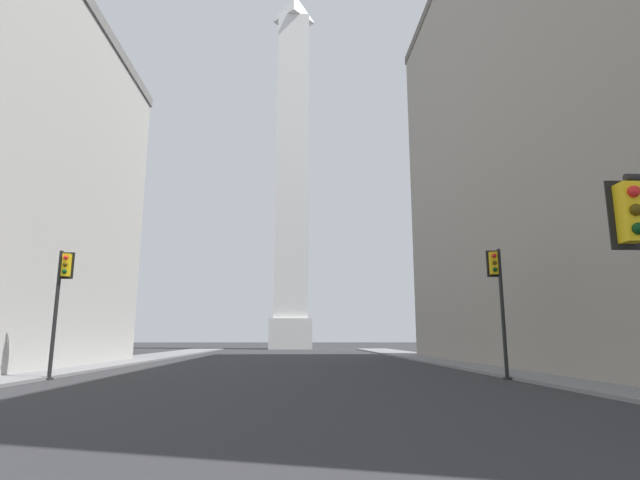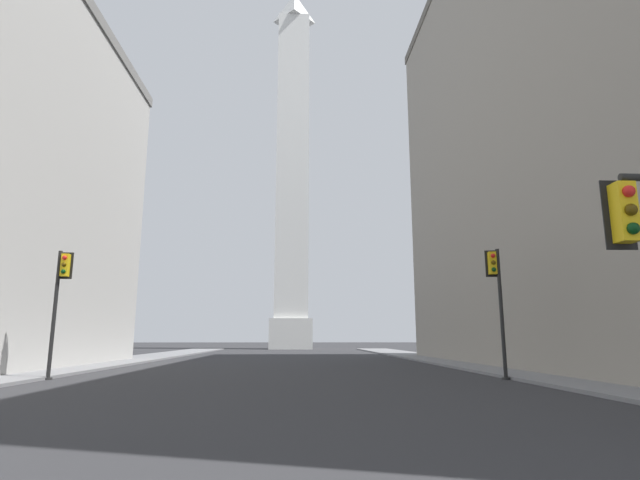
{
  "view_description": "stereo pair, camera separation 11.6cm",
  "coord_description": "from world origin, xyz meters",
  "views": [
    {
      "loc": [
        0.65,
        -0.59,
        1.95
      ],
      "look_at": [
        3.5,
        55.59,
        12.95
      ],
      "focal_mm": 28.0,
      "sensor_mm": 36.0,
      "label": 1
    },
    {
      "loc": [
        0.76,
        -0.6,
        1.95
      ],
      "look_at": [
        3.5,
        55.59,
        12.95
      ],
      "focal_mm": 28.0,
      "sensor_mm": 36.0,
      "label": 2
    }
  ],
  "objects": [
    {
      "name": "sidewalk_left",
      "position": [
        -13.33,
        31.03,
        0.07
      ],
      "size": [
        5.0,
        103.44,
        0.15
      ],
      "primitive_type": "cube",
      "color": "slate",
      "rests_on": "ground_plane"
    },
    {
      "name": "sidewalk_right",
      "position": [
        13.33,
        31.03,
        0.07
      ],
      "size": [
        5.0,
        103.44,
        0.15
      ],
      "primitive_type": "cube",
      "color": "slate",
      "rests_on": "ground_plane"
    },
    {
      "name": "obelisk",
      "position": [
        0.0,
        86.2,
        32.81
      ],
      "size": [
        7.2,
        7.2,
        68.16
      ],
      "color": "silver",
      "rests_on": "ground_plane"
    },
    {
      "name": "traffic_light_mid_right",
      "position": [
        10.53,
        23.12,
        4.09
      ],
      "size": [
        0.76,
        0.52,
        6.22
      ],
      "color": "black",
      "rests_on": "ground_plane"
    },
    {
      "name": "traffic_light_mid_left",
      "position": [
        -10.67,
        24.13,
        4.03
      ],
      "size": [
        0.76,
        0.52,
        6.12
      ],
      "color": "black",
      "rests_on": "ground_plane"
    }
  ]
}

